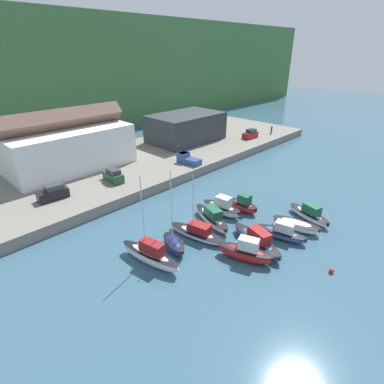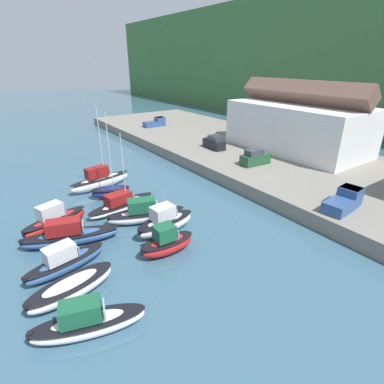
{
  "view_description": "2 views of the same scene",
  "coord_description": "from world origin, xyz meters",
  "px_view_note": "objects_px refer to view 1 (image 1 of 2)",
  "views": [
    {
      "loc": [
        -26.39,
        -23.33,
        21.33
      ],
      "look_at": [
        2.37,
        4.59,
        2.14
      ],
      "focal_mm": 28.0,
      "sensor_mm": 36.0,
      "label": 1
    },
    {
      "loc": [
        24.68,
        -12.42,
        14.91
      ],
      "look_at": [
        0.64,
        4.47,
        1.97
      ],
      "focal_mm": 28.0,
      "sensor_mm": 36.0,
      "label": 2
    }
  ],
  "objects_px": {
    "parked_car_1": "(250,134)",
    "moored_boat_6": "(245,252)",
    "moored_boat_0": "(150,255)",
    "moored_boat_3": "(212,217)",
    "moored_boat_4": "(222,208)",
    "moored_boat_10": "(309,214)",
    "moored_boat_2": "(197,233)",
    "moored_boat_8": "(282,233)",
    "person_on_quay": "(272,130)",
    "mooring_buoy_1": "(331,271)",
    "parked_car_0": "(113,176)",
    "moored_boat_9": "(296,225)",
    "moored_boat_7": "(257,240)",
    "pickup_truck_0": "(187,159)",
    "moored_boat_1": "(174,244)",
    "moored_boat_5": "(243,205)",
    "parked_car_2": "(53,193)"
  },
  "relations": [
    {
      "from": "parked_car_1",
      "to": "moored_boat_6",
      "type": "bearing_deg",
      "value": 127.83
    },
    {
      "from": "moored_boat_0",
      "to": "moored_boat_3",
      "type": "xyz_separation_m",
      "value": [
        11.01,
        0.69,
        -0.19
      ]
    },
    {
      "from": "moored_boat_4",
      "to": "moored_boat_10",
      "type": "bearing_deg",
      "value": -58.5
    },
    {
      "from": "moored_boat_4",
      "to": "moored_boat_2",
      "type": "bearing_deg",
      "value": -172.63
    },
    {
      "from": "moored_boat_8",
      "to": "parked_car_1",
      "type": "bearing_deg",
      "value": 27.64
    },
    {
      "from": "person_on_quay",
      "to": "mooring_buoy_1",
      "type": "height_order",
      "value": "person_on_quay"
    },
    {
      "from": "moored_boat_3",
      "to": "person_on_quay",
      "type": "xyz_separation_m",
      "value": [
        41.81,
        15.92,
        1.82
      ]
    },
    {
      "from": "moored_boat_2",
      "to": "parked_car_0",
      "type": "bearing_deg",
      "value": 77.9
    },
    {
      "from": "moored_boat_9",
      "to": "moored_boat_10",
      "type": "height_order",
      "value": "moored_boat_10"
    },
    {
      "from": "moored_boat_7",
      "to": "moored_boat_2",
      "type": "bearing_deg",
      "value": 137.18
    },
    {
      "from": "moored_boat_3",
      "to": "pickup_truck_0",
      "type": "height_order",
      "value": "pickup_truck_0"
    },
    {
      "from": "moored_boat_1",
      "to": "person_on_quay",
      "type": "bearing_deg",
      "value": 37.57
    },
    {
      "from": "pickup_truck_0",
      "to": "parked_car_0",
      "type": "bearing_deg",
      "value": 164.1
    },
    {
      "from": "moored_boat_8",
      "to": "parked_car_1",
      "type": "relative_size",
      "value": 1.53
    },
    {
      "from": "moored_boat_4",
      "to": "pickup_truck_0",
      "type": "bearing_deg",
      "value": 55.38
    },
    {
      "from": "moored_boat_0",
      "to": "moored_boat_6",
      "type": "height_order",
      "value": "moored_boat_0"
    },
    {
      "from": "moored_boat_10",
      "to": "moored_boat_5",
      "type": "bearing_deg",
      "value": 135.43
    },
    {
      "from": "moored_boat_3",
      "to": "moored_boat_1",
      "type": "bearing_deg",
      "value": -155.47
    },
    {
      "from": "moored_boat_6",
      "to": "parked_car_1",
      "type": "xyz_separation_m",
      "value": [
        37.94,
        25.25,
        1.49
      ]
    },
    {
      "from": "moored_boat_5",
      "to": "parked_car_0",
      "type": "height_order",
      "value": "parked_car_0"
    },
    {
      "from": "moored_boat_6",
      "to": "parked_car_0",
      "type": "distance_m",
      "value": 26.42
    },
    {
      "from": "parked_car_0",
      "to": "parked_car_1",
      "type": "distance_m",
      "value": 37.84
    },
    {
      "from": "moored_boat_4",
      "to": "moored_boat_7",
      "type": "xyz_separation_m",
      "value": [
        -3.12,
        -7.9,
        -0.17
      ]
    },
    {
      "from": "moored_boat_1",
      "to": "person_on_quay",
      "type": "distance_m",
      "value": 52.11
    },
    {
      "from": "moored_boat_6",
      "to": "moored_boat_9",
      "type": "relative_size",
      "value": 1.02
    },
    {
      "from": "moored_boat_5",
      "to": "person_on_quay",
      "type": "height_order",
      "value": "person_on_quay"
    },
    {
      "from": "moored_boat_6",
      "to": "parked_car_2",
      "type": "distance_m",
      "value": 28.64
    },
    {
      "from": "moored_boat_4",
      "to": "mooring_buoy_1",
      "type": "distance_m",
      "value": 16.28
    },
    {
      "from": "moored_boat_4",
      "to": "moored_boat_8",
      "type": "height_order",
      "value": "moored_boat_4"
    },
    {
      "from": "parked_car_2",
      "to": "moored_boat_8",
      "type": "bearing_deg",
      "value": -145.42
    },
    {
      "from": "moored_boat_9",
      "to": "moored_boat_5",
      "type": "bearing_deg",
      "value": 83.13
    },
    {
      "from": "moored_boat_1",
      "to": "parked_car_2",
      "type": "bearing_deg",
      "value": 123.92
    },
    {
      "from": "moored_boat_6",
      "to": "mooring_buoy_1",
      "type": "bearing_deg",
      "value": -78.79
    },
    {
      "from": "moored_boat_5",
      "to": "mooring_buoy_1",
      "type": "relative_size",
      "value": 9.16
    },
    {
      "from": "moored_boat_5",
      "to": "mooring_buoy_1",
      "type": "height_order",
      "value": "moored_boat_5"
    },
    {
      "from": "moored_boat_0",
      "to": "moored_boat_3",
      "type": "relative_size",
      "value": 1.28
    },
    {
      "from": "parked_car_0",
      "to": "mooring_buoy_1",
      "type": "height_order",
      "value": "parked_car_0"
    },
    {
      "from": "parked_car_0",
      "to": "moored_boat_3",
      "type": "bearing_deg",
      "value": -76.23
    },
    {
      "from": "moored_boat_9",
      "to": "moored_boat_1",
      "type": "bearing_deg",
      "value": 138.35
    },
    {
      "from": "moored_boat_9",
      "to": "parked_car_0",
      "type": "relative_size",
      "value": 1.49
    },
    {
      "from": "moored_boat_2",
      "to": "moored_boat_10",
      "type": "relative_size",
      "value": 1.2
    },
    {
      "from": "moored_boat_1",
      "to": "moored_boat_8",
      "type": "relative_size",
      "value": 1.51
    },
    {
      "from": "moored_boat_0",
      "to": "moored_boat_3",
      "type": "distance_m",
      "value": 11.03
    },
    {
      "from": "parked_car_0",
      "to": "parked_car_2",
      "type": "height_order",
      "value": "same"
    },
    {
      "from": "person_on_quay",
      "to": "pickup_truck_0",
      "type": "bearing_deg",
      "value": 179.94
    },
    {
      "from": "moored_boat_1",
      "to": "moored_boat_4",
      "type": "bearing_deg",
      "value": 26.05
    },
    {
      "from": "moored_boat_0",
      "to": "moored_boat_1",
      "type": "height_order",
      "value": "moored_boat_0"
    },
    {
      "from": "moored_boat_9",
      "to": "parked_car_1",
      "type": "xyz_separation_m",
      "value": [
        28.2,
        26.37,
        1.87
      ]
    },
    {
      "from": "moored_boat_2",
      "to": "moored_boat_3",
      "type": "xyz_separation_m",
      "value": [
        3.82,
        0.95,
        0.17
      ]
    },
    {
      "from": "moored_boat_3",
      "to": "person_on_quay",
      "type": "relative_size",
      "value": 3.74
    }
  ]
}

